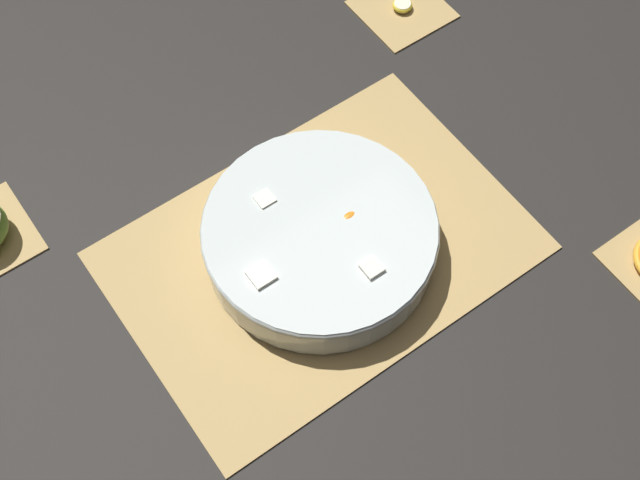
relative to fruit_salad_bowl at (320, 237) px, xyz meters
The scene contains 5 objects.
ground_plane 0.04m from the fruit_salad_bowl, 41.74° to the left, with size 6.00×6.00×0.00m, color black.
bamboo_mat_center 0.04m from the fruit_salad_bowl, 41.74° to the left, with size 0.51×0.36×0.01m.
coaster_mat_far_right 0.44m from the fruit_salad_bowl, 37.94° to the left, with size 0.13×0.13×0.01m.
fruit_salad_bowl is the anchor object (origin of this frame).
banana_coin_single 0.44m from the fruit_salad_bowl, 37.94° to the left, with size 0.03×0.03×0.01m.
Camera 1 is at (-0.32, -0.45, 1.00)m, focal length 50.00 mm.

